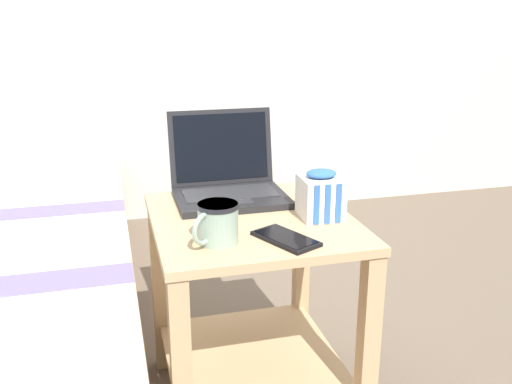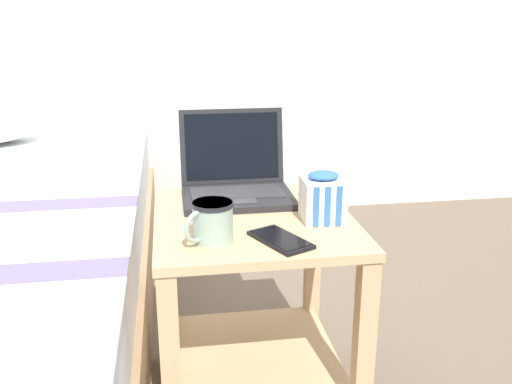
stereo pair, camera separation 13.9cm
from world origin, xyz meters
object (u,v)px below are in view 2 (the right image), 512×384
(snack_bag, at_px, (323,198))
(laptop, at_px, (236,180))
(cell_phone, at_px, (280,240))
(mug_front_left, at_px, (212,220))

(snack_bag, bearing_deg, laptop, 130.59)
(laptop, distance_m, snack_bag, 0.29)
(laptop, bearing_deg, cell_phone, -80.25)
(cell_phone, bearing_deg, snack_bag, 43.71)
(laptop, relative_size, mug_front_left, 2.58)
(laptop, bearing_deg, mug_front_left, -106.16)
(laptop, height_order, snack_bag, laptop)
(laptop, height_order, mug_front_left, laptop)
(mug_front_left, bearing_deg, cell_phone, -10.41)
(snack_bag, bearing_deg, cell_phone, -136.29)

